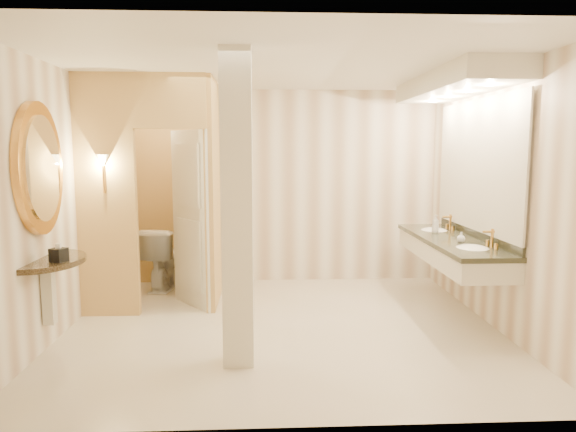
% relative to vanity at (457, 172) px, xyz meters
% --- Properties ---
extents(floor, '(4.50, 4.50, 0.00)m').
position_rel_vanity_xyz_m(floor, '(-1.98, -0.40, -1.63)').
color(floor, beige).
rests_on(floor, ground).
extents(ceiling, '(4.50, 4.50, 0.00)m').
position_rel_vanity_xyz_m(ceiling, '(-1.98, -0.40, 1.07)').
color(ceiling, white).
rests_on(ceiling, wall_back).
extents(wall_back, '(4.50, 0.02, 2.70)m').
position_rel_vanity_xyz_m(wall_back, '(-1.98, 1.60, -0.28)').
color(wall_back, white).
rests_on(wall_back, floor).
extents(wall_front, '(4.50, 0.02, 2.70)m').
position_rel_vanity_xyz_m(wall_front, '(-1.98, -2.40, -0.28)').
color(wall_front, white).
rests_on(wall_front, floor).
extents(wall_left, '(0.02, 4.00, 2.70)m').
position_rel_vanity_xyz_m(wall_left, '(-4.23, -0.40, -0.28)').
color(wall_left, white).
rests_on(wall_left, floor).
extents(wall_right, '(0.02, 4.00, 2.70)m').
position_rel_vanity_xyz_m(wall_right, '(0.27, -0.40, -0.28)').
color(wall_right, white).
rests_on(wall_right, floor).
extents(toilet_closet, '(1.50, 1.55, 2.70)m').
position_rel_vanity_xyz_m(toilet_closet, '(-3.11, 0.56, -0.24)').
color(toilet_closet, '#DFBB74').
rests_on(toilet_closet, floor).
extents(wall_sconce, '(0.14, 0.14, 0.42)m').
position_rel_vanity_xyz_m(wall_sconce, '(-3.90, 0.03, 0.10)').
color(wall_sconce, '#BB8A3C').
rests_on(wall_sconce, toilet_closet).
extents(vanity, '(0.75, 2.39, 2.09)m').
position_rel_vanity_xyz_m(vanity, '(0.00, 0.00, 0.00)').
color(vanity, beige).
rests_on(vanity, floor).
extents(console_shelf, '(0.92, 0.92, 1.91)m').
position_rel_vanity_xyz_m(console_shelf, '(-4.19, -0.91, -0.29)').
color(console_shelf, black).
rests_on(console_shelf, floor).
extents(pillar, '(0.26, 0.26, 2.70)m').
position_rel_vanity_xyz_m(pillar, '(-2.39, -1.30, -0.28)').
color(pillar, beige).
rests_on(pillar, floor).
extents(tissue_box, '(0.16, 0.16, 0.12)m').
position_rel_vanity_xyz_m(tissue_box, '(-4.00, -1.06, -0.69)').
color(tissue_box, black).
rests_on(tissue_box, console_shelf).
extents(toilet, '(0.59, 0.88, 0.84)m').
position_rel_vanity_xyz_m(toilet, '(-3.53, 1.25, -1.21)').
color(toilet, white).
rests_on(toilet, floor).
extents(soap_bottle_a, '(0.07, 0.07, 0.14)m').
position_rel_vanity_xyz_m(soap_bottle_a, '(-0.10, 0.36, -0.68)').
color(soap_bottle_a, beige).
rests_on(soap_bottle_a, vanity).
extents(soap_bottle_b, '(0.11, 0.11, 0.11)m').
position_rel_vanity_xyz_m(soap_bottle_b, '(-0.03, -0.29, -0.70)').
color(soap_bottle_b, silver).
rests_on(soap_bottle_b, vanity).
extents(soap_bottle_c, '(0.10, 0.10, 0.22)m').
position_rel_vanity_xyz_m(soap_bottle_c, '(-0.10, 0.35, -0.64)').
color(soap_bottle_c, '#C6B28C').
rests_on(soap_bottle_c, vanity).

